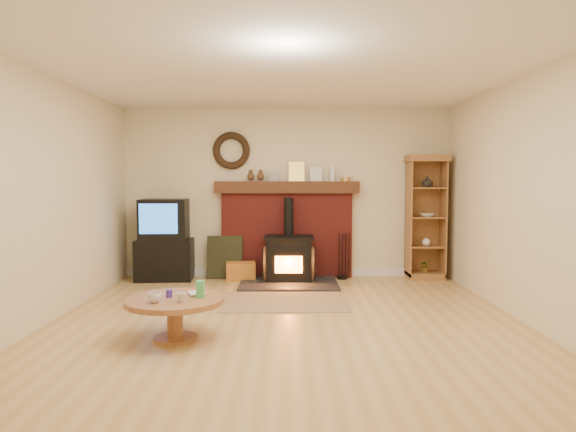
{
  "coord_description": "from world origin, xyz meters",
  "views": [
    {
      "loc": [
        0.01,
        -5.2,
        1.5
      ],
      "look_at": [
        0.02,
        1.0,
        1.06
      ],
      "focal_mm": 32.0,
      "sensor_mm": 36.0,
      "label": 1
    }
  ],
  "objects_px": {
    "wood_stove": "(289,260)",
    "coffee_table": "(175,306)",
    "tv_unit": "(165,241)",
    "curio_cabinet": "(425,217)"
  },
  "relations": [
    {
      "from": "wood_stove",
      "to": "curio_cabinet",
      "type": "height_order",
      "value": "curio_cabinet"
    },
    {
      "from": "wood_stove",
      "to": "tv_unit",
      "type": "height_order",
      "value": "wood_stove"
    },
    {
      "from": "tv_unit",
      "to": "curio_cabinet",
      "type": "bearing_deg",
      "value": 1.24
    },
    {
      "from": "wood_stove",
      "to": "coffee_table",
      "type": "relative_size",
      "value": 1.51
    },
    {
      "from": "wood_stove",
      "to": "tv_unit",
      "type": "relative_size",
      "value": 1.15
    },
    {
      "from": "tv_unit",
      "to": "curio_cabinet",
      "type": "relative_size",
      "value": 0.65
    },
    {
      "from": "curio_cabinet",
      "to": "coffee_table",
      "type": "xyz_separation_m",
      "value": [
        -3.15,
        -3.03,
        -0.62
      ]
    },
    {
      "from": "coffee_table",
      "to": "wood_stove",
      "type": "bearing_deg",
      "value": 68.68
    },
    {
      "from": "wood_stove",
      "to": "coffee_table",
      "type": "distance_m",
      "value": 2.95
    },
    {
      "from": "tv_unit",
      "to": "coffee_table",
      "type": "bearing_deg",
      "value": -74.86
    }
  ]
}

